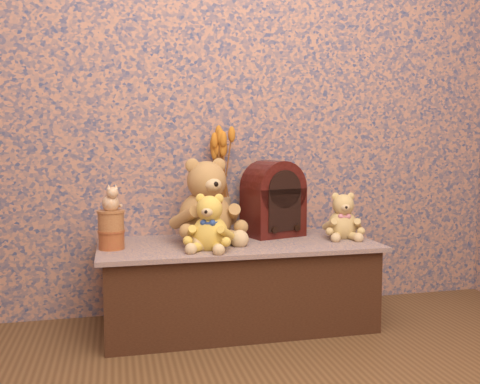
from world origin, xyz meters
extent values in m
cube|color=#3A4A77|center=(0.00, 1.50, 1.30)|extent=(3.00, 0.10, 2.60)
cube|color=navy|center=(0.00, 1.22, 0.20)|extent=(1.27, 0.58, 0.40)
cylinder|color=tan|center=(-0.05, 1.41, 0.49)|extent=(0.13, 0.13, 0.19)
cylinder|color=#B27734|center=(-0.57, 1.19, 0.44)|extent=(0.12, 0.12, 0.08)
cylinder|color=tan|center=(-0.57, 1.19, 0.52)|extent=(0.14, 0.14, 0.09)
camera|label=1|loc=(-0.55, -1.15, 0.86)|focal=39.56mm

